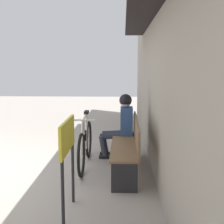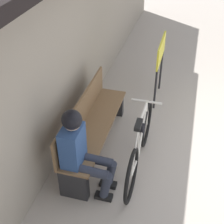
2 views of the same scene
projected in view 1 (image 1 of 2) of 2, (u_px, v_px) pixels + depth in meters
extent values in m
cube|color=#9E9384|center=(159.00, 72.00, 4.64)|extent=(12.00, 0.12, 3.20)
cube|color=black|center=(141.00, 10.00, 4.52)|extent=(6.60, 0.44, 0.12)
cube|color=brown|center=(124.00, 145.00, 5.07)|extent=(1.87, 0.42, 0.03)
cube|color=brown|center=(136.00, 132.00, 5.03)|extent=(1.87, 0.03, 0.40)
cube|color=#232326|center=(124.00, 144.00, 5.98)|extent=(0.10, 0.36, 0.41)
cube|color=#232326|center=(124.00, 177.00, 4.22)|extent=(0.10, 0.36, 0.41)
torus|color=black|center=(89.00, 139.00, 5.78)|extent=(0.68, 0.04, 0.68)
torus|color=black|center=(81.00, 155.00, 4.78)|extent=(0.68, 0.04, 0.68)
cylinder|color=silver|center=(85.00, 117.00, 5.15)|extent=(0.55, 0.03, 0.07)
cylinder|color=silver|center=(84.00, 135.00, 5.15)|extent=(0.47, 0.03, 0.58)
cylinder|color=silver|center=(86.00, 131.00, 5.42)|extent=(0.14, 0.03, 0.60)
cylinder|color=silver|center=(88.00, 144.00, 5.60)|extent=(0.39, 0.03, 0.09)
cylinder|color=silver|center=(88.00, 127.00, 5.60)|extent=(0.31, 0.02, 0.54)
cylinder|color=silver|center=(82.00, 138.00, 4.83)|extent=(0.21, 0.03, 0.51)
cube|color=black|center=(87.00, 112.00, 5.42)|extent=(0.20, 0.07, 0.05)
cylinder|color=silver|center=(82.00, 120.00, 4.88)|extent=(0.03, 0.40, 0.03)
cylinder|color=black|center=(84.00, 135.00, 5.15)|extent=(0.07, 0.07, 0.17)
cylinder|color=#2D3342|center=(113.00, 133.00, 5.89)|extent=(0.11, 0.42, 0.13)
cylinder|color=#2D3342|center=(104.00, 143.00, 5.93)|extent=(0.11, 0.17, 0.38)
cube|color=black|center=(106.00, 154.00, 5.96)|extent=(0.10, 0.22, 0.06)
cylinder|color=#2D3342|center=(113.00, 136.00, 5.69)|extent=(0.11, 0.42, 0.13)
cylinder|color=#2D3342|center=(103.00, 146.00, 5.73)|extent=(0.11, 0.17, 0.38)
cube|color=black|center=(105.00, 157.00, 5.76)|extent=(0.10, 0.22, 0.06)
cube|color=#2D4C84|center=(127.00, 121.00, 5.74)|extent=(0.34, 0.22, 0.50)
sphere|color=beige|center=(126.00, 102.00, 5.69)|extent=(0.20, 0.20, 0.20)
sphere|color=black|center=(126.00, 100.00, 5.69)|extent=(0.23, 0.23, 0.23)
cylinder|color=#232326|center=(73.00, 173.00, 3.88)|extent=(0.04, 0.04, 0.75)
cylinder|color=#232326|center=(63.00, 195.00, 3.24)|extent=(0.04, 0.04, 0.75)
cube|color=yellow|center=(67.00, 136.00, 3.47)|extent=(0.81, 0.03, 0.36)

